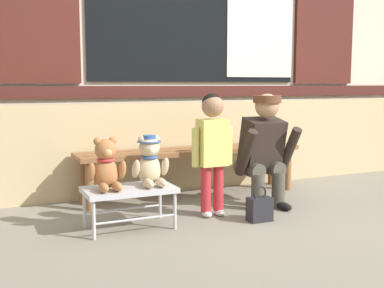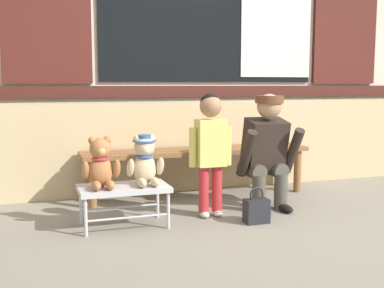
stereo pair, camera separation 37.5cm
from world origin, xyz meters
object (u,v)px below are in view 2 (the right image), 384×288
at_px(teddy_bear_with_hat, 145,161).
at_px(adult_crouching, 267,151).
at_px(teddy_bear_plain, 101,165).
at_px(handbag_on_ground, 256,210).
at_px(wooden_bench_long, 197,156).
at_px(child_standing, 211,141).
at_px(small_display_bench, 124,190).

relative_size(teddy_bear_with_hat, adult_crouching, 0.38).
xyz_separation_m(teddy_bear_plain, handbag_on_ground, (1.11, -0.23, -0.37)).
xyz_separation_m(wooden_bench_long, handbag_on_ground, (0.13, -0.96, -0.28)).
relative_size(teddy_bear_plain, adult_crouching, 0.38).
relative_size(child_standing, adult_crouching, 1.01).
relative_size(small_display_bench, adult_crouching, 0.67).
bearing_deg(wooden_bench_long, small_display_bench, -138.08).
bearing_deg(small_display_bench, wooden_bench_long, 41.92).
distance_m(wooden_bench_long, teddy_bear_with_hat, 0.99).
height_order(teddy_bear_plain, child_standing, child_standing).
distance_m(small_display_bench, teddy_bear_plain, 0.25).
xyz_separation_m(child_standing, handbag_on_ground, (0.26, -0.28, -0.50)).
bearing_deg(teddy_bear_plain, small_display_bench, -0.51).
bearing_deg(wooden_bench_long, child_standing, -100.92).
relative_size(teddy_bear_with_hat, handbag_on_ground, 1.34).
relative_size(teddy_bear_plain, handbag_on_ground, 1.34).
relative_size(teddy_bear_plain, teddy_bear_with_hat, 1.00).
xyz_separation_m(wooden_bench_long, small_display_bench, (-0.82, -0.74, -0.11)).
bearing_deg(child_standing, handbag_on_ground, -46.86).
height_order(teddy_bear_with_hat, handbag_on_ground, teddy_bear_with_hat).
bearing_deg(handbag_on_ground, wooden_bench_long, 97.64).
bearing_deg(adult_crouching, teddy_bear_plain, -174.27).
xyz_separation_m(small_display_bench, handbag_on_ground, (0.95, -0.23, -0.17)).
bearing_deg(teddy_bear_plain, teddy_bear_with_hat, 0.13).
bearing_deg(handbag_on_ground, child_standing, 133.14).
distance_m(adult_crouching, handbag_on_ground, 0.60).
bearing_deg(adult_crouching, child_standing, -170.64).
bearing_deg(teddy_bear_with_hat, wooden_bench_long, 48.04).
relative_size(wooden_bench_long, teddy_bear_plain, 5.78).
bearing_deg(adult_crouching, wooden_bench_long, 123.86).
relative_size(teddy_bear_with_hat, child_standing, 0.38).
bearing_deg(small_display_bench, handbag_on_ground, -13.41).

